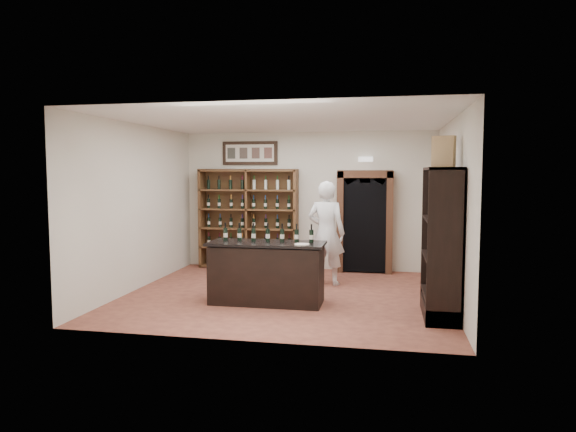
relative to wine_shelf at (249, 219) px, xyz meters
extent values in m
plane|color=#9C553E|center=(1.30, -2.33, -1.10)|extent=(5.50, 5.50, 0.00)
plane|color=white|center=(1.30, -2.33, 1.90)|extent=(5.50, 5.50, 0.00)
cube|color=silver|center=(1.30, 0.17, 0.40)|extent=(5.50, 0.04, 3.00)
cube|color=silver|center=(-1.45, -2.33, 0.40)|extent=(0.04, 5.00, 3.00)
cube|color=silver|center=(4.05, -2.33, 0.40)|extent=(0.04, 5.00, 3.00)
cube|color=brown|center=(0.00, 0.14, 0.00)|extent=(2.20, 0.02, 2.20)
cube|color=brown|center=(-1.07, -0.04, 0.00)|extent=(0.06, 0.38, 2.20)
cube|color=brown|center=(1.07, -0.04, 0.00)|extent=(0.06, 0.38, 2.20)
cube|color=brown|center=(0.00, -0.04, 0.00)|extent=(0.04, 0.38, 2.20)
cube|color=brown|center=(0.00, -0.04, -1.06)|extent=(2.18, 0.38, 0.04)
cube|color=brown|center=(0.00, -0.04, -0.64)|extent=(2.18, 0.38, 0.04)
cube|color=brown|center=(0.00, -0.04, -0.21)|extent=(2.18, 0.38, 0.03)
cube|color=brown|center=(0.00, -0.04, 0.21)|extent=(2.18, 0.38, 0.04)
cube|color=brown|center=(0.00, -0.04, 0.64)|extent=(2.18, 0.38, 0.04)
cube|color=brown|center=(0.00, -0.04, 1.06)|extent=(2.18, 0.38, 0.04)
cube|color=black|center=(0.00, 0.14, 1.45)|extent=(1.25, 0.04, 0.52)
cube|color=black|center=(2.55, 0.00, -0.04)|extent=(0.97, 0.29, 2.05)
cube|color=brown|center=(2.04, -0.02, -0.02)|extent=(0.14, 0.35, 2.15)
cube|color=brown|center=(3.06, -0.02, -0.02)|extent=(0.14, 0.35, 2.15)
cube|color=brown|center=(2.55, -0.02, 0.99)|extent=(1.15, 0.35, 0.16)
cube|color=white|center=(2.55, 0.09, 1.30)|extent=(0.30, 0.10, 0.10)
cube|color=black|center=(1.10, -2.93, -0.63)|extent=(1.80, 0.70, 0.94)
cube|color=black|center=(1.10, -2.93, -0.12)|extent=(1.88, 0.78, 0.04)
cylinder|color=black|center=(0.38, -2.85, 0.01)|extent=(0.07, 0.07, 0.21)
cylinder|color=beige|center=(0.38, -2.85, -0.01)|extent=(0.07, 0.07, 0.07)
cylinder|color=black|center=(0.38, -2.85, 0.16)|extent=(0.03, 0.03, 0.09)
cylinder|color=black|center=(0.62, -2.85, 0.01)|extent=(0.07, 0.07, 0.21)
cylinder|color=beige|center=(0.62, -2.85, -0.01)|extent=(0.07, 0.07, 0.07)
cylinder|color=black|center=(0.62, -2.85, 0.16)|extent=(0.03, 0.03, 0.09)
cylinder|color=black|center=(0.86, -2.85, 0.01)|extent=(0.07, 0.07, 0.21)
cylinder|color=beige|center=(0.86, -2.85, -0.01)|extent=(0.07, 0.07, 0.07)
cylinder|color=black|center=(0.86, -2.85, 0.16)|extent=(0.03, 0.03, 0.09)
cylinder|color=black|center=(1.10, -2.85, 0.01)|extent=(0.07, 0.07, 0.21)
cylinder|color=beige|center=(1.10, -2.85, -0.01)|extent=(0.07, 0.07, 0.07)
cylinder|color=black|center=(1.10, -2.85, 0.16)|extent=(0.03, 0.03, 0.09)
cylinder|color=black|center=(1.34, -2.85, 0.01)|extent=(0.07, 0.07, 0.21)
cylinder|color=beige|center=(1.34, -2.85, -0.01)|extent=(0.07, 0.07, 0.07)
cylinder|color=black|center=(1.34, -2.85, 0.16)|extent=(0.03, 0.03, 0.09)
cylinder|color=black|center=(1.58, -2.85, 0.01)|extent=(0.07, 0.07, 0.21)
cylinder|color=beige|center=(1.58, -2.85, -0.01)|extent=(0.07, 0.07, 0.07)
cylinder|color=black|center=(1.58, -2.85, 0.16)|extent=(0.03, 0.03, 0.09)
cylinder|color=black|center=(1.82, -2.85, 0.01)|extent=(0.07, 0.07, 0.21)
cylinder|color=beige|center=(1.82, -2.85, -0.01)|extent=(0.07, 0.07, 0.07)
cylinder|color=black|center=(1.82, -2.85, 0.16)|extent=(0.03, 0.03, 0.09)
cube|color=black|center=(4.02, -3.23, 0.00)|extent=(0.02, 1.20, 2.20)
cube|color=black|center=(3.79, -3.81, 0.00)|extent=(0.48, 0.04, 2.20)
cube|color=black|center=(3.79, -2.65, 0.00)|extent=(0.48, 0.04, 2.20)
cube|color=black|center=(3.79, -3.23, 1.08)|extent=(0.48, 1.20, 0.04)
cube|color=black|center=(3.79, -3.23, -0.98)|extent=(0.48, 1.20, 0.24)
cube|color=black|center=(3.79, -3.23, -0.75)|extent=(0.48, 1.16, 0.03)
cube|color=black|center=(3.79, -3.23, -0.20)|extent=(0.48, 1.16, 0.03)
cube|color=black|center=(3.79, -3.23, 0.35)|extent=(0.48, 1.16, 0.03)
imported|color=white|center=(1.89, -1.36, -0.12)|extent=(0.78, 0.57, 1.97)
cylinder|color=beige|center=(1.72, -3.14, -0.09)|extent=(0.23, 0.23, 0.02)
cube|color=tan|center=(3.80, -3.19, 1.33)|extent=(0.35, 0.25, 0.45)
camera|label=1|loc=(3.00, -10.94, 1.03)|focal=32.00mm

